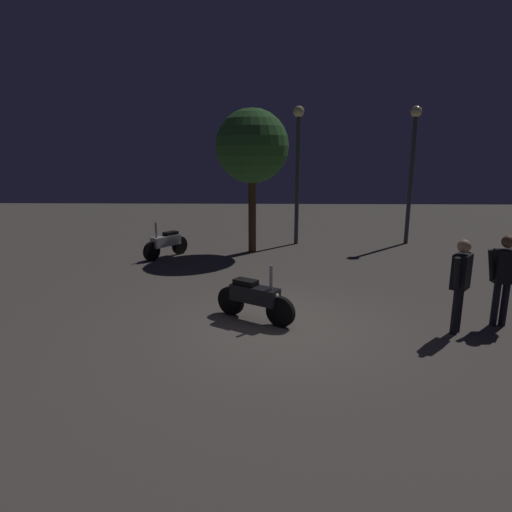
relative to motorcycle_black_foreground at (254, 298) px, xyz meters
name	(u,v)px	position (x,y,z in m)	size (l,w,h in m)	color
ground_plane	(279,327)	(0.44, -0.32, -0.44)	(40.00, 40.00, 0.00)	#605951
motorcycle_black_foreground	(254,298)	(0.00, 0.00, 0.00)	(1.46, 0.96, 1.11)	black
motorcycle_white_parked_left	(166,243)	(-2.79, 5.01, 0.00)	(1.05, 1.41, 1.11)	black
person_rider_beside	(461,278)	(3.50, -0.49, 0.54)	(0.49, 0.57, 1.65)	black
person_bystander_far	(504,273)	(4.41, -0.13, 0.55)	(0.66, 0.25, 1.66)	black
streetlamp_near	(298,157)	(1.25, 7.18, 2.50)	(0.36, 0.36, 4.57)	#38383D
streetlamp_far	(413,157)	(5.09, 7.32, 2.50)	(0.36, 0.36, 4.58)	#38383D
tree_left_bg	(252,147)	(-0.23, 5.88, 2.81)	(2.23, 2.23, 4.39)	#4C331E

